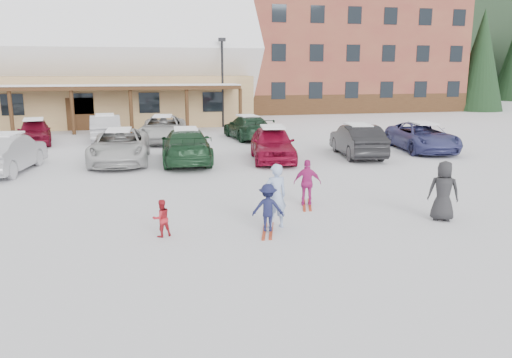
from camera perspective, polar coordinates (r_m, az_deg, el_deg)
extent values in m
plane|color=silver|center=(13.55, -0.32, -5.08)|extent=(160.00, 160.00, 0.00)
cube|color=tan|center=(41.18, -21.49, 8.42)|extent=(28.00, 10.00, 3.60)
cube|color=#422814|center=(35.02, -23.16, 9.53)|extent=(25.20, 2.60, 0.25)
cube|color=white|center=(41.14, -21.92, 13.61)|extent=(29.12, 9.69, 9.69)
cube|color=brown|center=(54.02, 8.04, 14.37)|extent=(24.00, 14.00, 12.00)
cube|color=brown|center=(50.74, -9.09, 12.77)|extent=(7.00, 12.60, 9.00)
cube|color=#422814|center=(47.62, 10.80, 8.40)|extent=(24.00, 0.10, 1.80)
cylinder|color=black|center=(36.09, -3.85, 10.68)|extent=(0.16, 0.16, 5.97)
cube|color=black|center=(36.13, -3.92, 15.61)|extent=(0.50, 0.25, 0.25)
cylinder|color=black|center=(55.45, 23.93, 7.86)|extent=(0.60, 0.60, 1.32)
cone|color=black|center=(55.39, 24.46, 13.64)|extent=(4.84, 4.84, 9.90)
cylinder|color=black|center=(57.41, -3.79, 8.89)|extent=(0.60, 0.60, 1.08)
cone|color=black|center=(57.31, -3.85, 13.47)|extent=(3.96, 3.96, 8.10)
cylinder|color=black|center=(69.27, 19.78, 8.92)|extent=(0.60, 0.60, 1.38)
cone|color=black|center=(69.23, 20.15, 13.76)|extent=(5.06, 5.06, 10.35)
imported|color=#97AEDA|center=(12.97, 2.24, -1.96)|extent=(0.69, 0.51, 1.71)
imported|color=#AE1D27|center=(12.60, -10.76, -4.41)|extent=(0.56, 0.50, 0.95)
imported|color=#15183C|center=(12.72, 1.37, -3.33)|extent=(0.91, 0.67, 1.25)
cube|color=#A73617|center=(12.90, 1.36, -5.94)|extent=(0.58, 1.40, 0.03)
imported|color=#B52379|center=(15.21, 5.89, -0.43)|extent=(0.90, 0.57, 1.42)
cube|color=#A73617|center=(15.38, 5.83, -2.95)|extent=(0.60, 1.40, 0.03)
imported|color=#232326|center=(14.54, 20.64, -1.29)|extent=(0.97, 0.86, 1.66)
imported|color=#A4A5AA|center=(22.38, -26.62, 2.63)|extent=(2.32, 4.91, 1.55)
imported|color=#BEBEBE|center=(22.94, -15.30, 3.64)|extent=(2.64, 5.43, 1.49)
imported|color=#193C22|center=(22.34, -7.98, 3.78)|extent=(2.34, 5.32, 1.52)
imported|color=maroon|center=(22.64, 1.89, 4.05)|extent=(2.47, 4.77, 1.55)
imported|color=black|center=(24.24, 11.51, 4.33)|extent=(2.17, 4.78, 1.52)
imported|color=navy|center=(26.80, 18.47, 4.59)|extent=(2.98, 5.39, 1.43)
imported|color=maroon|center=(30.23, -23.98, 4.96)|extent=(2.30, 4.34, 1.40)
imported|color=#B2B2B7|center=(30.19, -16.82, 5.61)|extent=(1.96, 4.73, 1.52)
imported|color=beige|center=(29.17, -10.57, 5.67)|extent=(3.03, 5.59, 1.49)
imported|color=#163220|center=(29.74, -0.97, 5.91)|extent=(2.45, 4.98, 1.39)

